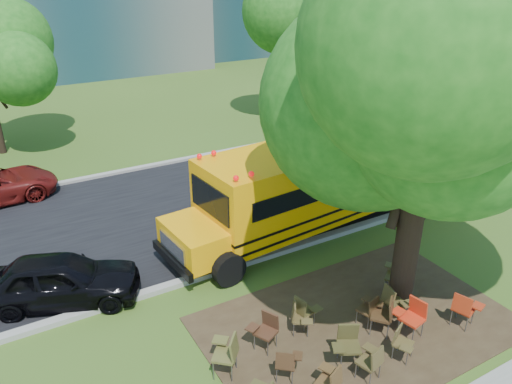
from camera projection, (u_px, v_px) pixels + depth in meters
ground at (310, 327)px, 11.48m from camera, size 160.00×160.00×0.00m
dirt_patch at (358, 324)px, 11.53m from camera, size 7.00×4.50×0.03m
asphalt_road at (190, 207)px, 16.97m from camera, size 80.00×8.00×0.04m
kerb_near at (247, 262)px, 13.80m from camera, size 80.00×0.25×0.14m
kerb_far at (150, 166)px, 20.16m from camera, size 80.00×0.25×0.14m
bg_tree_3 at (281, 20)px, 23.95m from camera, size 5.60×5.60×7.84m
bg_tree_4 at (415, 27)px, 27.06m from camera, size 5.00×5.00×6.85m
main_tree at (430, 96)px, 9.92m from camera, size 7.20×7.20×8.80m
school_bus at (344, 171)px, 15.78m from camera, size 11.30×3.46×2.72m
chair_1 at (287, 362)px, 9.80m from camera, size 0.68×0.54×0.80m
chair_2 at (330, 381)px, 9.31m from camera, size 0.59×0.68×0.87m
chair_3 at (348, 342)px, 10.19m from camera, size 0.78×0.61×0.93m
chair_4 at (372, 360)px, 9.80m from camera, size 0.58×0.62×0.86m
chair_5 at (401, 341)px, 10.35m from camera, size 0.53×0.62×0.79m
chair_6 at (413, 314)px, 10.97m from camera, size 0.66×0.64×0.95m
chair_7 at (465, 307)px, 11.22m from camera, size 0.68×0.62×0.91m
chair_8 at (228, 351)px, 9.92m from camera, size 0.66×0.83×0.97m
chair_9 at (266, 327)px, 10.64m from camera, size 0.70×0.60×0.88m
chair_10 at (299, 316)px, 11.05m from camera, size 0.53×0.67×0.79m
chair_11 at (384, 312)px, 11.04m from camera, size 0.64×0.80×0.94m
chair_12 at (394, 301)px, 11.42m from camera, size 0.55×0.69×0.94m
chair_13 at (398, 274)px, 12.37m from camera, size 0.64×0.80×0.96m
chair_14 at (304, 309)px, 11.26m from camera, size 0.56×0.55×0.82m
chair_15 at (370, 307)px, 11.33m from camera, size 0.54×0.58×0.79m
black_car at (60, 279)px, 12.06m from camera, size 4.06×2.78×1.28m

